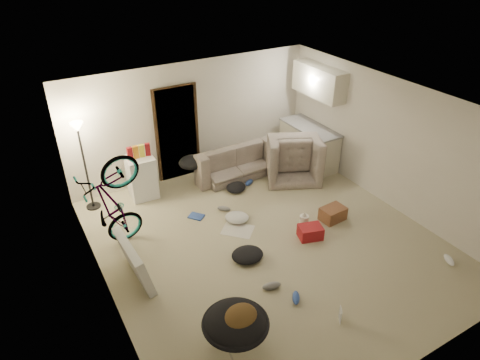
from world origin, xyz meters
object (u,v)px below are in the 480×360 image
juicer (304,219)px  mini_fridge (142,177)px  armchair (290,158)px  tv_box (134,261)px  drink_case_b (310,232)px  floor_lamp (81,148)px  bicycle (116,224)px  sofa (232,163)px  drink_case_a (333,214)px  saucer_chair (236,328)px  kitchen_counter (309,146)px

juicer → mini_fridge: bearing=133.0°
armchair → tv_box: (-4.08, -1.53, -0.02)m
juicer → drink_case_b: bearing=-112.8°
floor_lamp → armchair: size_ratio=1.57×
armchair → bicycle: 4.13m
armchair → mini_fridge: 3.25m
armchair → sofa: bearing=-3.7°
drink_case_a → juicer: bearing=158.7°
mini_fridge → saucer_chair: 4.19m
armchair → juicer: 1.94m
kitchen_counter → mini_fridge: (-3.82, 0.55, 0.01)m
kitchen_counter → saucer_chair: kitchen_counter is taller
tv_box → drink_case_a: size_ratio=2.35×
tv_box → drink_case_b: (3.02, -0.56, -0.24)m
tv_box → drink_case_a: tv_box is taller
mini_fridge → drink_case_b: 3.55m
floor_lamp → bicycle: (0.10, -1.48, -0.83)m
bicycle → mini_fridge: 1.65m
armchair → saucer_chair: (-3.36, -3.45, -0.01)m
kitchen_counter → juicer: 2.46m
bicycle → saucer_chair: 2.90m
armchair → mini_fridge: (-3.17, 0.74, 0.07)m
drink_case_a → mini_fridge: bearing=133.1°
armchair → bicycle: bicycle is taller
drink_case_b → juicer: 0.43m
drink_case_a → drink_case_b: size_ratio=1.12×
tv_box → drink_case_b: tv_box is taller
mini_fridge → drink_case_b: mini_fridge is taller
mini_fridge → drink_case_b: bearing=-50.8°
drink_case_b → juicer: bearing=83.9°
floor_lamp → sofa: size_ratio=0.97×
mini_fridge → armchair: bearing=-10.6°
floor_lamp → drink_case_a: bearing=-35.3°
kitchen_counter → juicer: (-1.54, -1.89, -0.34)m
mini_fridge → saucer_chair: size_ratio=1.02×
sofa → armchair: 1.31m
bicycle → drink_case_a: (3.73, -1.23, -0.35)m
saucer_chair → juicer: saucer_chair is taller
sofa → juicer: 2.36m
kitchen_counter → saucer_chair: (-4.01, -3.64, -0.07)m
kitchen_counter → saucer_chair: size_ratio=1.72×
bicycle → drink_case_a: bearing=-111.8°
mini_fridge → drink_case_a: size_ratio=1.95×
juicer → floor_lamp: bearing=142.3°
drink_case_b → tv_box: bearing=-173.8°
sofa → mini_fridge: (-2.02, 0.10, 0.17)m
floor_lamp → kitchen_counter: (4.83, -0.65, -0.87)m
floor_lamp → sofa: bearing=-3.8°
sofa → armchair: size_ratio=1.61×
sofa → mini_fridge: 2.03m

